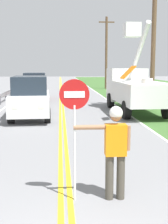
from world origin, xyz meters
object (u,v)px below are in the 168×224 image
object	(u,v)px
stop_sign_paddle	(74,113)
oncoming_suv_nearest	(31,97)
flagger_worker	(115,147)
utility_pole_near	(153,42)
utility_pole_mid	(106,52)
oncoming_suv_second	(35,86)
utility_bucket_truck	(134,87)

from	to	relation	value
stop_sign_paddle	oncoming_suv_nearest	world-z (taller)	stop_sign_paddle
flagger_worker	stop_sign_paddle	size ratio (longest dim) A/B	0.78
utility_pole_near	oncoming_suv_nearest	bearing A→B (deg)	-155.93
utility_pole_near	utility_pole_mid	size ratio (longest dim) A/B	0.93
oncoming_suv_nearest	utility_pole_mid	distance (m)	21.73
oncoming_suv_nearest	oncoming_suv_second	size ratio (longest dim) A/B	1.00
utility_bucket_truck	utility_pole_near	size ratio (longest dim) A/B	0.89
flagger_worker	oncoming_suv_nearest	size ratio (longest dim) A/B	0.39
stop_sign_paddle	utility_pole_mid	distance (m)	30.59
stop_sign_paddle	oncoming_suv_second	world-z (taller)	stop_sign_paddle
stop_sign_paddle	oncoming_suv_nearest	xyz separation A→B (m)	(-1.74, 9.68, -0.65)
flagger_worker	utility_pole_near	world-z (taller)	utility_pole_near
utility_bucket_truck	utility_pole_mid	distance (m)	18.76
flagger_worker	utility_pole_near	bearing A→B (deg)	70.15
stop_sign_paddle	utility_bucket_truck	xyz separation A→B (m)	(3.96, 11.54, -0.31)
flagger_worker	oncoming_suv_nearest	world-z (taller)	oncoming_suv_nearest
utility_bucket_truck	utility_pole_near	distance (m)	3.29
utility_pole_near	utility_pole_mid	bearing A→B (deg)	90.93
utility_pole_mid	utility_pole_near	bearing A→B (deg)	-89.07
flagger_worker	utility_pole_near	distance (m)	14.02
utility_bucket_truck	stop_sign_paddle	bearing A→B (deg)	-108.93
oncoming_suv_nearest	utility_pole_near	xyz separation A→B (m)	(7.16, 3.20, 2.96)
oncoming_suv_nearest	flagger_worker	bearing A→B (deg)	-75.49
oncoming_suv_second	oncoming_suv_nearest	bearing A→B (deg)	-86.78
stop_sign_paddle	oncoming_suv_second	size ratio (longest dim) A/B	0.50
utility_pole_mid	flagger_worker	bearing A→B (deg)	-98.28
stop_sign_paddle	utility_bucket_truck	bearing A→B (deg)	71.07
oncoming_suv_second	utility_pole_near	size ratio (longest dim) A/B	0.61
flagger_worker	utility_pole_mid	size ratio (longest dim) A/B	0.22
utility_bucket_truck	utility_pole_mid	xyz separation A→B (m)	(1.18, 18.49, 2.90)
flagger_worker	oncoming_suv_second	size ratio (longest dim) A/B	0.39
oncoming_suv_second	utility_pole_near	xyz separation A→B (m)	(7.67, -5.87, 2.96)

